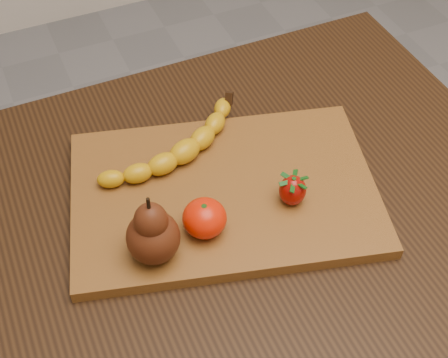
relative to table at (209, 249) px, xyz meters
name	(u,v)px	position (x,y,z in m)	size (l,w,h in m)	color
table	(209,249)	(0.00, 0.00, 0.00)	(1.00, 0.70, 0.76)	black
cutting_board	(224,192)	(0.03, 0.02, 0.11)	(0.45, 0.30, 0.02)	brown
banana	(185,152)	(0.00, 0.09, 0.14)	(0.23, 0.06, 0.04)	#CE9809
pear	(152,228)	(-0.10, -0.05, 0.17)	(0.07, 0.07, 0.11)	#4E1F0C
mandarin	(205,218)	(-0.02, -0.04, 0.14)	(0.06, 0.06, 0.05)	red
strawberry	(293,189)	(0.11, -0.05, 0.14)	(0.04, 0.04, 0.05)	#960A04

